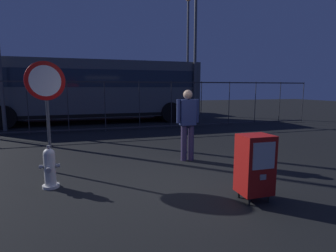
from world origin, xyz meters
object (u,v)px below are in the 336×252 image
bus_near (93,88)px  bus_far (77,88)px  street_light_near_left (195,47)px  newspaper_box_primary (255,164)px  pedestrian (188,121)px  stop_sign (46,94)px  street_light_near_right (188,48)px  fire_hydrant (50,168)px

bus_near → bus_far: (-0.93, 4.51, 0.00)m
bus_far → street_light_near_left: 8.47m
newspaper_box_primary → pedestrian: bearing=93.8°
newspaper_box_primary → bus_far: bearing=101.5°
stop_sign → bus_far: bearing=89.5°
bus_far → street_light_near_right: (6.74, -2.46, 2.46)m
bus_far → street_light_near_left: size_ratio=1.70×
stop_sign → street_light_near_right: (6.85, 10.13, 2.57)m
newspaper_box_primary → street_light_near_left: bearing=73.0°
fire_hydrant → stop_sign: bearing=96.4°
newspaper_box_primary → stop_sign: (-3.16, 2.37, 1.03)m
pedestrian → stop_sign: bearing=-179.1°
fire_hydrant → stop_sign: 1.55m
bus_far → street_light_near_right: street_light_near_right is taller
stop_sign → street_light_near_left: street_light_near_left is taller
fire_hydrant → bus_far: 13.57m
fire_hydrant → street_light_near_right: 13.49m
pedestrian → bus_far: bus_far is taller
bus_far → bus_near: bearing=-84.9°
fire_hydrant → street_light_near_left: size_ratio=0.12×
fire_hydrant → stop_sign: size_ratio=0.33×
newspaper_box_primary → bus_near: (-2.12, 10.45, 1.14)m
fire_hydrant → stop_sign: stop_sign is taller
pedestrian → bus_far: bearing=103.0°
stop_sign → pedestrian: size_ratio=1.34×
bus_near → street_light_near_left: street_light_near_left is taller
newspaper_box_primary → pedestrian: (-0.16, 2.42, 0.38)m
newspaper_box_primary → pedestrian: 2.46m
stop_sign → bus_far: (0.11, 12.59, 0.11)m
fire_hydrant → street_light_near_left: 10.24m
bus_far → street_light_near_left: street_light_near_left is taller
bus_near → street_light_near_right: size_ratio=1.46×
bus_near → fire_hydrant: bearing=-96.7°
pedestrian → bus_far: (-2.89, 12.54, 0.76)m
street_light_near_left → street_light_near_right: (0.89, 3.34, 0.47)m
stop_sign → street_light_near_left: 9.28m
street_light_near_left → street_light_near_right: 3.48m
newspaper_box_primary → bus_far: 15.31m
fire_hydrant → pedestrian: (2.90, 0.96, 0.60)m
pedestrian → street_light_near_right: bearing=69.1°
pedestrian → bus_near: bus_near is taller
stop_sign → street_light_near_left: size_ratio=0.35×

